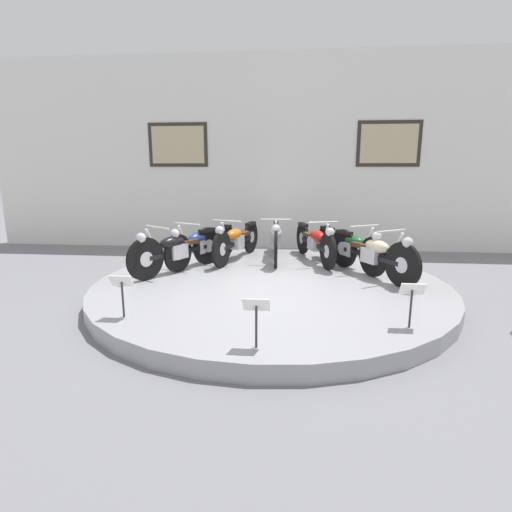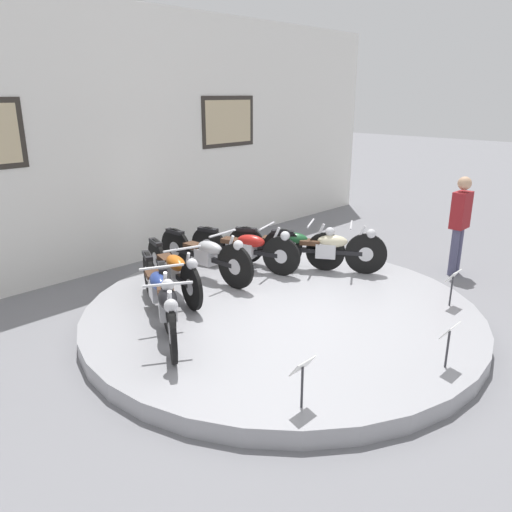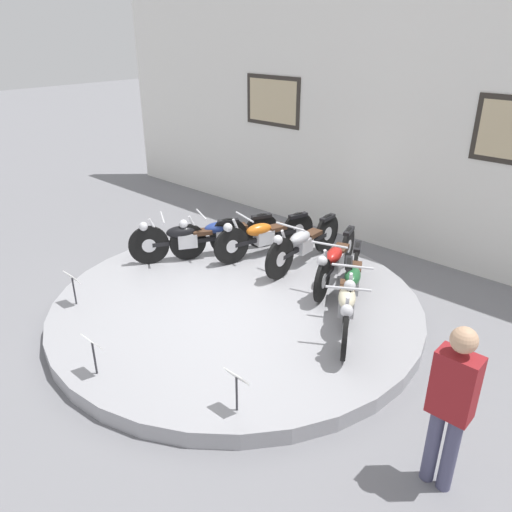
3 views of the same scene
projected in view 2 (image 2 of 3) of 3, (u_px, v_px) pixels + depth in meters
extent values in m
plane|color=slate|center=(281.00, 320.00, 6.88)|extent=(60.00, 60.00, 0.00)
cylinder|color=#99999E|center=(281.00, 313.00, 6.85)|extent=(5.32, 5.32, 0.21)
cube|color=white|center=(123.00, 140.00, 8.61)|extent=(14.00, 0.20, 4.42)
cube|color=#2D2823|center=(229.00, 122.00, 10.11)|extent=(1.40, 0.02, 1.00)
cube|color=#C6B289|center=(229.00, 122.00, 10.11)|extent=(1.24, 0.02, 0.84)
cylinder|color=black|center=(172.00, 333.00, 5.33)|extent=(0.40, 0.59, 0.67)
cylinder|color=silver|center=(172.00, 333.00, 5.33)|extent=(0.18, 0.23, 0.23)
cylinder|color=black|center=(163.00, 287.00, 6.57)|extent=(0.40, 0.59, 0.67)
cylinder|color=silver|center=(163.00, 287.00, 6.57)|extent=(0.18, 0.23, 0.23)
cube|color=black|center=(167.00, 308.00, 5.95)|extent=(0.72, 1.09, 0.07)
cube|color=silver|center=(167.00, 308.00, 5.91)|extent=(0.34, 0.38, 0.24)
ellipsoid|color=black|center=(167.00, 298.00, 5.76)|extent=(0.44, 0.52, 0.20)
cube|color=#472D1E|center=(165.00, 290.00, 6.11)|extent=(0.34, 0.38, 0.07)
cube|color=black|center=(162.00, 267.00, 6.48)|extent=(0.28, 0.36, 0.06)
cylinder|color=silver|center=(170.00, 310.00, 5.40)|extent=(0.17, 0.24, 0.54)
cylinder|color=silver|center=(168.00, 284.00, 5.42)|extent=(0.47, 0.32, 0.03)
sphere|color=silver|center=(171.00, 306.00, 5.16)|extent=(0.15, 0.15, 0.15)
cylinder|color=black|center=(168.00, 310.00, 5.93)|extent=(0.32, 0.60, 0.63)
cylinder|color=silver|center=(168.00, 310.00, 5.93)|extent=(0.15, 0.23, 0.22)
cylinder|color=black|center=(149.00, 274.00, 7.13)|extent=(0.32, 0.60, 0.63)
cylinder|color=silver|center=(149.00, 274.00, 7.13)|extent=(0.15, 0.23, 0.22)
cube|color=black|center=(158.00, 290.00, 6.53)|extent=(0.59, 1.16, 0.07)
cube|color=silver|center=(158.00, 290.00, 6.49)|extent=(0.32, 0.37, 0.24)
ellipsoid|color=navy|center=(159.00, 281.00, 6.35)|extent=(0.40, 0.53, 0.20)
cube|color=#472D1E|center=(154.00, 275.00, 6.68)|extent=(0.32, 0.37, 0.07)
cube|color=black|center=(147.00, 256.00, 7.04)|extent=(0.24, 0.37, 0.06)
cylinder|color=silver|center=(165.00, 290.00, 6.00)|extent=(0.15, 0.25, 0.54)
cylinder|color=silver|center=(162.00, 267.00, 6.01)|extent=(0.50, 0.26, 0.03)
sphere|color=silver|center=(168.00, 285.00, 5.77)|extent=(0.15, 0.15, 0.15)
cylinder|color=black|center=(191.00, 287.00, 6.63)|extent=(0.23, 0.63, 0.64)
cylinder|color=silver|center=(191.00, 287.00, 6.63)|extent=(0.12, 0.23, 0.22)
cylinder|color=black|center=(157.00, 259.00, 7.74)|extent=(0.23, 0.63, 0.64)
cylinder|color=silver|center=(157.00, 259.00, 7.74)|extent=(0.12, 0.23, 0.22)
cube|color=black|center=(173.00, 272.00, 7.18)|extent=(0.41, 1.21, 0.07)
cube|color=silver|center=(174.00, 271.00, 7.14)|extent=(0.28, 0.36, 0.24)
ellipsoid|color=#D16619|center=(176.00, 263.00, 7.01)|extent=(0.34, 0.52, 0.20)
cube|color=#472D1E|center=(167.00, 259.00, 7.32)|extent=(0.28, 0.36, 0.07)
cube|color=black|center=(156.00, 242.00, 7.65)|extent=(0.19, 0.37, 0.06)
cylinder|color=silver|center=(186.00, 269.00, 6.69)|extent=(0.11, 0.25, 0.54)
cylinder|color=silver|center=(182.00, 249.00, 6.70)|extent=(0.53, 0.18, 0.03)
sphere|color=silver|center=(192.00, 264.00, 6.47)|extent=(0.15, 0.15, 0.15)
cylinder|color=black|center=(236.00, 267.00, 7.34)|extent=(0.09, 0.68, 0.68)
cylinder|color=silver|center=(236.00, 267.00, 7.34)|extent=(0.08, 0.24, 0.24)
cylinder|color=black|center=(176.00, 249.00, 8.19)|extent=(0.09, 0.68, 0.68)
cylinder|color=silver|center=(176.00, 249.00, 8.19)|extent=(0.08, 0.24, 0.24)
cube|color=black|center=(204.00, 257.00, 7.77)|extent=(0.13, 1.24, 0.07)
cube|color=silver|center=(206.00, 256.00, 7.74)|extent=(0.21, 0.33, 0.24)
ellipsoid|color=#B2B5BA|center=(210.00, 248.00, 7.62)|extent=(0.24, 0.49, 0.20)
cube|color=#472D1E|center=(194.00, 246.00, 7.86)|extent=(0.21, 0.33, 0.07)
cube|color=black|center=(175.00, 232.00, 8.10)|extent=(0.12, 0.36, 0.06)
cylinder|color=silver|center=(228.00, 252.00, 7.38)|extent=(0.06, 0.25, 0.54)
cylinder|color=silver|center=(223.00, 233.00, 7.36)|extent=(0.54, 0.06, 0.03)
sphere|color=silver|center=(238.00, 245.00, 7.20)|extent=(0.15, 0.15, 0.15)
cylinder|color=black|center=(281.00, 256.00, 7.88)|extent=(0.24, 0.62, 0.64)
cylinder|color=silver|center=(281.00, 256.00, 7.88)|extent=(0.13, 0.23, 0.22)
cylinder|color=black|center=(208.00, 245.00, 8.46)|extent=(0.24, 0.62, 0.64)
cylinder|color=silver|center=(208.00, 245.00, 8.46)|extent=(0.13, 0.23, 0.22)
cube|color=black|center=(244.00, 250.00, 8.17)|extent=(0.44, 1.21, 0.07)
cube|color=silver|center=(246.00, 250.00, 8.15)|extent=(0.29, 0.37, 0.24)
ellipsoid|color=red|center=(251.00, 241.00, 8.05)|extent=(0.35, 0.52, 0.20)
cube|color=#472D1E|center=(232.00, 241.00, 8.22)|extent=(0.29, 0.37, 0.07)
cube|color=black|center=(208.00, 230.00, 8.37)|extent=(0.20, 0.37, 0.06)
cylinder|color=silver|center=(273.00, 243.00, 7.89)|extent=(0.12, 0.25, 0.54)
cylinder|color=silver|center=(267.00, 226.00, 7.85)|extent=(0.52, 0.19, 0.03)
sphere|color=silver|center=(285.00, 236.00, 7.75)|extent=(0.15, 0.15, 0.15)
cylinder|color=black|center=(325.00, 252.00, 8.10)|extent=(0.34, 0.59, 0.64)
cylinder|color=silver|center=(325.00, 252.00, 8.10)|extent=(0.16, 0.23, 0.22)
cylinder|color=black|center=(246.00, 245.00, 8.46)|extent=(0.34, 0.59, 0.64)
cylinder|color=silver|center=(246.00, 245.00, 8.46)|extent=(0.16, 0.23, 0.22)
cube|color=black|center=(285.00, 248.00, 8.28)|extent=(0.64, 1.13, 0.07)
cube|color=silver|center=(287.00, 247.00, 8.27)|extent=(0.33, 0.38, 0.24)
ellipsoid|color=#1E562D|center=(293.00, 238.00, 8.19)|extent=(0.42, 0.53, 0.20)
cube|color=#472D1E|center=(272.00, 239.00, 8.30)|extent=(0.33, 0.38, 0.07)
cube|color=black|center=(246.00, 230.00, 8.38)|extent=(0.26, 0.37, 0.06)
cylinder|color=silver|center=(317.00, 239.00, 8.08)|extent=(0.16, 0.24, 0.54)
cylinder|color=silver|center=(311.00, 223.00, 8.03)|extent=(0.49, 0.28, 0.03)
sphere|color=silver|center=(330.00, 232.00, 7.98)|extent=(0.15, 0.15, 0.15)
cylinder|color=black|center=(366.00, 254.00, 7.95)|extent=(0.39, 0.59, 0.66)
cylinder|color=silver|center=(366.00, 254.00, 7.95)|extent=(0.18, 0.23, 0.23)
cylinder|color=black|center=(282.00, 249.00, 8.22)|extent=(0.39, 0.59, 0.66)
cylinder|color=silver|center=(282.00, 249.00, 8.22)|extent=(0.18, 0.23, 0.23)
cube|color=black|center=(323.00, 251.00, 8.08)|extent=(0.71, 1.09, 0.07)
cube|color=silver|center=(326.00, 250.00, 8.07)|extent=(0.34, 0.38, 0.24)
ellipsoid|color=beige|center=(333.00, 241.00, 8.00)|extent=(0.44, 0.52, 0.20)
cube|color=#472D1E|center=(310.00, 242.00, 8.08)|extent=(0.34, 0.38, 0.07)
cube|color=black|center=(283.00, 232.00, 8.13)|extent=(0.27, 0.36, 0.06)
cylinder|color=silver|center=(357.00, 241.00, 7.91)|extent=(0.17, 0.24, 0.54)
cylinder|color=silver|center=(351.00, 225.00, 7.85)|extent=(0.48, 0.31, 0.03)
sphere|color=silver|center=(371.00, 234.00, 7.83)|extent=(0.15, 0.15, 0.15)
cylinder|color=#333338|center=(302.00, 387.00, 4.56)|extent=(0.02, 0.02, 0.42)
cube|color=white|center=(303.00, 366.00, 4.49)|extent=(0.26, 0.11, 0.15)
cylinder|color=#333338|center=(447.00, 349.00, 5.23)|extent=(0.02, 0.02, 0.42)
cube|color=white|center=(450.00, 330.00, 5.16)|extent=(0.26, 0.11, 0.15)
cylinder|color=#333338|center=(451.00, 291.00, 6.77)|extent=(0.02, 0.02, 0.42)
cube|color=white|center=(453.00, 276.00, 6.70)|extent=(0.26, 0.11, 0.15)
cylinder|color=#4C4C6B|center=(454.00, 252.00, 8.47)|extent=(0.13, 0.13, 0.82)
cylinder|color=#4C4C6B|center=(458.00, 250.00, 8.58)|extent=(0.13, 0.13, 0.82)
cube|color=maroon|center=(461.00, 210.00, 8.30)|extent=(0.36, 0.22, 0.62)
sphere|color=tan|center=(465.00, 183.00, 8.16)|extent=(0.22, 0.22, 0.22)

